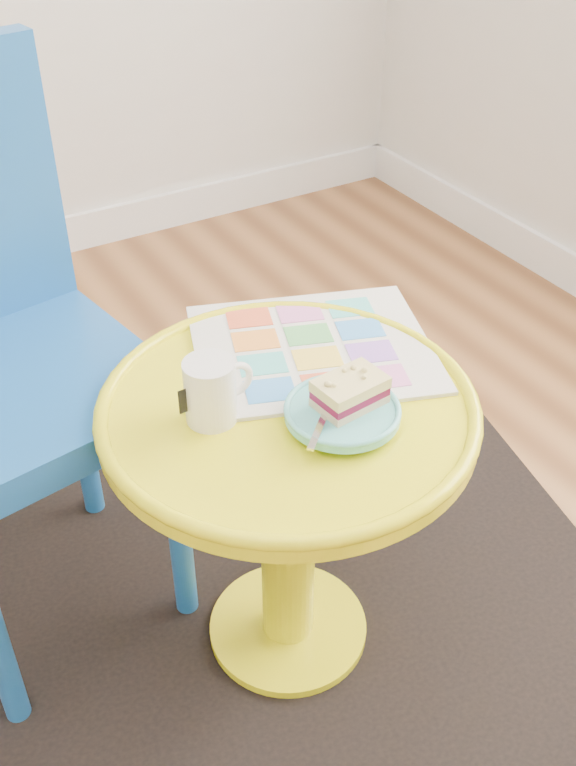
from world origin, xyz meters
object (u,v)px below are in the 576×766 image
mug (212,389)px  plate (342,413)px  newspaper (313,348)px  side_table (288,480)px

mug → plate: (0.15, -0.10, -0.03)m
newspaper → plate: size_ratio=2.26×
plate → side_table: bearing=121.2°
side_table → mug: (-0.11, 0.03, 0.20)m
newspaper → plate: plate is taller
side_table → plate: bearing=-58.8°
mug → plate: 0.19m
mug → plate: mug is taller
side_table → plate: plate is taller
side_table → mug: size_ratio=5.26×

